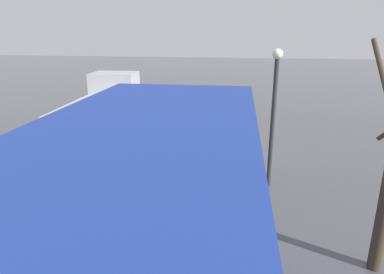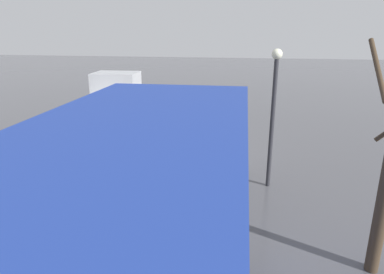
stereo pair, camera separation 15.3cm
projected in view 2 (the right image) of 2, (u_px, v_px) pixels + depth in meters
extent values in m
plane|color=#4C4C51|center=(192.00, 153.00, 12.58)|extent=(90.00, 90.00, 0.00)
cylinder|color=silver|center=(78.00, 195.00, 9.33)|extent=(1.77, 1.77, 0.01)
cylinder|color=#999BA0|center=(211.00, 142.00, 13.75)|extent=(2.36, 2.36, 0.01)
cube|color=#B7BABF|center=(102.00, 119.00, 13.06)|extent=(2.22, 5.29, 1.40)
cube|color=#B7BABF|center=(116.00, 82.00, 14.52)|extent=(1.91, 1.49, 0.84)
cube|color=black|center=(123.00, 98.00, 15.45)|extent=(1.66, 0.14, 0.63)
cube|color=#232326|center=(124.00, 120.00, 15.80)|extent=(1.97, 0.26, 0.24)
cylinder|color=black|center=(95.00, 125.00, 14.90)|extent=(0.28, 0.73, 0.72)
cylinder|color=black|center=(139.00, 126.00, 14.69)|extent=(0.28, 0.73, 0.72)
cylinder|color=black|center=(59.00, 149.00, 11.85)|extent=(0.28, 0.73, 0.72)
cylinder|color=black|center=(114.00, 151.00, 11.63)|extent=(0.28, 0.73, 0.72)
cube|color=navy|center=(123.00, 260.00, 3.49)|extent=(2.49, 6.43, 2.60)
cube|color=#B2B2B7|center=(208.00, 144.00, 11.68)|extent=(0.71, 0.87, 0.56)
cube|color=#B2B2B7|center=(208.00, 156.00, 11.82)|extent=(0.64, 0.79, 0.04)
cylinder|color=#B2B2B7|center=(213.00, 129.00, 11.92)|extent=(0.57, 0.20, 0.04)
sphere|color=black|center=(210.00, 163.00, 11.50)|extent=(0.10, 0.10, 0.10)
sphere|color=black|center=(199.00, 161.00, 11.67)|extent=(0.10, 0.10, 0.10)
sphere|color=black|center=(217.00, 157.00, 12.02)|extent=(0.10, 0.10, 0.10)
sphere|color=black|center=(206.00, 155.00, 12.19)|extent=(0.10, 0.10, 0.10)
cylinder|color=red|center=(205.00, 141.00, 11.60)|extent=(0.15, 0.29, 0.69)
cube|color=#515156|center=(174.00, 154.00, 11.83)|extent=(0.56, 0.66, 0.03)
cylinder|color=#515156|center=(183.00, 137.00, 11.87)|extent=(0.04, 0.04, 1.10)
cylinder|color=#515156|center=(171.00, 136.00, 12.00)|extent=(0.04, 0.04, 1.10)
cylinder|color=black|center=(183.00, 155.00, 12.06)|extent=(0.08, 0.21, 0.20)
cylinder|color=black|center=(171.00, 153.00, 12.21)|extent=(0.08, 0.21, 0.20)
cube|color=#A37F51|center=(174.00, 150.00, 11.78)|extent=(0.44, 0.48, 0.27)
cube|color=#A37F51|center=(174.00, 141.00, 11.69)|extent=(0.52, 0.50, 0.34)
cube|color=tan|center=(174.00, 133.00, 11.60)|extent=(0.45, 0.47, 0.25)
cylinder|color=black|center=(158.00, 151.00, 11.52)|extent=(0.18, 0.18, 0.82)
cylinder|color=black|center=(164.00, 151.00, 11.58)|extent=(0.18, 0.18, 0.82)
cube|color=slate|center=(161.00, 127.00, 11.30)|extent=(0.52, 0.45, 0.84)
sphere|color=#8C6647|center=(160.00, 111.00, 11.14)|extent=(0.22, 0.22, 0.22)
cylinder|color=slate|center=(153.00, 129.00, 11.24)|extent=(0.10, 0.10, 0.55)
cylinder|color=slate|center=(166.00, 120.00, 11.30)|extent=(0.23, 0.31, 0.50)
cylinder|color=#333338|center=(163.00, 116.00, 11.21)|extent=(0.02, 0.02, 0.86)
cone|color=#E0668E|center=(163.00, 105.00, 11.10)|extent=(1.04, 1.04, 0.22)
sphere|color=#333338|center=(163.00, 101.00, 11.06)|extent=(0.04, 0.04, 0.04)
cylinder|color=black|center=(193.00, 138.00, 12.87)|extent=(0.18, 0.18, 0.82)
cylinder|color=black|center=(194.00, 140.00, 12.68)|extent=(0.18, 0.18, 0.82)
cube|color=#282D47|center=(194.00, 118.00, 12.53)|extent=(0.39, 0.50, 0.84)
sphere|color=beige|center=(194.00, 103.00, 12.37)|extent=(0.22, 0.22, 0.22)
cylinder|color=#282D47|center=(193.00, 117.00, 12.79)|extent=(0.10, 0.10, 0.55)
cylinder|color=#282D47|center=(195.00, 113.00, 12.29)|extent=(0.32, 0.18, 0.50)
cylinder|color=#333338|center=(194.00, 108.00, 12.32)|extent=(0.02, 0.02, 0.86)
cone|color=yellow|center=(194.00, 98.00, 12.21)|extent=(1.04, 1.04, 0.22)
sphere|color=#333338|center=(194.00, 94.00, 12.17)|extent=(0.04, 0.04, 0.04)
cube|color=maroon|center=(188.00, 117.00, 12.49)|extent=(0.24, 0.33, 0.44)
cylinder|color=black|center=(181.00, 161.00, 10.63)|extent=(0.18, 0.18, 0.82)
cylinder|color=black|center=(187.00, 160.00, 10.72)|extent=(0.18, 0.18, 0.82)
cube|color=#5B1E23|center=(184.00, 135.00, 10.43)|extent=(0.52, 0.49, 0.84)
sphere|color=#8C6647|center=(184.00, 118.00, 10.27)|extent=(0.22, 0.22, 0.22)
cylinder|color=#5B1E23|center=(176.00, 138.00, 10.33)|extent=(0.10, 0.10, 0.55)
cylinder|color=#5B1E23|center=(189.00, 128.00, 10.46)|extent=(0.26, 0.30, 0.50)
cylinder|color=#333338|center=(187.00, 123.00, 10.36)|extent=(0.02, 0.02, 0.86)
cone|color=navy|center=(187.00, 111.00, 10.25)|extent=(1.04, 1.04, 0.22)
sphere|color=#333338|center=(187.00, 106.00, 10.21)|extent=(0.04, 0.04, 0.04)
cube|color=#33664C|center=(187.00, 136.00, 10.25)|extent=(0.34, 0.31, 0.44)
cylinder|color=black|center=(228.00, 167.00, 10.17)|extent=(0.18, 0.18, 0.82)
cylinder|color=black|center=(223.00, 165.00, 10.30)|extent=(0.18, 0.18, 0.82)
cube|color=black|center=(227.00, 140.00, 9.99)|extent=(0.52, 0.48, 0.84)
sphere|color=tan|center=(227.00, 122.00, 9.82)|extent=(0.22, 0.22, 0.22)
cylinder|color=black|center=(233.00, 144.00, 9.83)|extent=(0.10, 0.10, 0.55)
cylinder|color=black|center=(222.00, 132.00, 10.03)|extent=(0.26, 0.30, 0.50)
cylinder|color=#333338|center=(224.00, 127.00, 9.94)|extent=(0.02, 0.02, 0.86)
cone|color=black|center=(225.00, 114.00, 9.83)|extent=(1.04, 1.04, 0.22)
sphere|color=#333338|center=(225.00, 110.00, 9.79)|extent=(0.04, 0.04, 0.04)
cylinder|color=#423323|center=(378.00, 69.00, 5.37)|extent=(0.14, 0.96, 0.93)
cylinder|color=#2D2D33|center=(272.00, 126.00, 9.39)|extent=(0.12, 0.12, 3.60)
sphere|color=#EAEACC|center=(277.00, 54.00, 8.81)|extent=(0.28, 0.28, 0.28)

